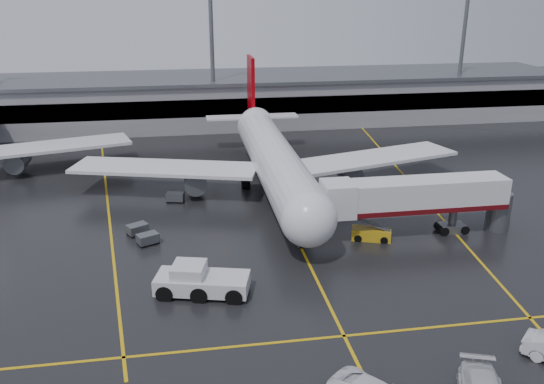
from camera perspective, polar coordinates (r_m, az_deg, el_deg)
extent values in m
plane|color=black|center=(61.15, 1.55, -2.79)|extent=(220.00, 220.00, 0.00)
cube|color=gold|center=(61.14, 1.55, -2.78)|extent=(0.25, 90.00, 0.02)
cube|color=gold|center=(42.28, 7.30, -14.23)|extent=(60.00, 0.25, 0.02)
cube|color=gold|center=(70.11, -16.32, -0.57)|extent=(9.99, 69.35, 0.02)
cube|color=gold|center=(75.20, 13.69, 1.07)|extent=(7.57, 69.64, 0.02)
cube|color=gray|center=(105.74, -3.36, 9.25)|extent=(120.00, 18.00, 8.00)
cube|color=black|center=(97.06, -2.80, 8.59)|extent=(120.00, 0.40, 3.00)
cube|color=#595B60|center=(105.03, -3.41, 11.55)|extent=(122.00, 19.00, 0.60)
cylinder|color=#595B60|center=(98.15, -6.06, 13.36)|extent=(0.70, 0.70, 25.00)
cylinder|color=#595B60|center=(110.34, 18.64, 13.19)|extent=(0.70, 0.70, 25.00)
cylinder|color=silver|center=(67.13, 0.30, 3.14)|extent=(5.20, 36.00, 5.20)
sphere|color=silver|center=(50.50, 3.71, -2.73)|extent=(5.20, 5.20, 5.20)
cone|color=silver|center=(87.09, -2.02, 7.47)|extent=(4.94, 8.00, 4.94)
cube|color=#940006|center=(87.14, -2.14, 10.76)|extent=(0.50, 5.50, 8.50)
cube|color=silver|center=(87.05, -2.02, 7.60)|extent=(14.00, 3.00, 0.25)
cube|color=silver|center=(68.45, -10.78, 2.41)|extent=(22.80, 11.83, 0.40)
cube|color=silver|center=(72.42, 10.25, 3.42)|extent=(22.80, 11.83, 0.40)
cylinder|color=#595B60|center=(67.91, -7.77, 1.20)|extent=(2.60, 4.50, 2.60)
cylinder|color=#595B60|center=(70.85, 7.77, 2.00)|extent=(2.60, 4.50, 2.60)
cylinder|color=#595B60|center=(54.47, 2.94, -4.63)|extent=(0.56, 0.56, 2.00)
cylinder|color=#595B60|center=(70.51, -2.67, 1.22)|extent=(0.56, 0.56, 2.00)
cylinder|color=#595B60|center=(71.48, 2.43, 1.49)|extent=(0.56, 0.56, 2.00)
cylinder|color=black|center=(54.70, 2.93, -5.15)|extent=(0.40, 1.10, 1.10)
cylinder|color=black|center=(70.66, -2.67, 0.88)|extent=(1.00, 1.40, 1.40)
cylinder|color=black|center=(71.63, 2.42, 1.15)|extent=(1.00, 1.40, 1.40)
cube|color=silver|center=(82.01, -21.91, 4.23)|extent=(22.80, 11.83, 0.40)
cylinder|color=#595B60|center=(82.29, -24.30, 2.93)|extent=(2.60, 4.50, 2.60)
cube|color=silver|center=(57.65, 14.53, -0.20)|extent=(18.00, 3.20, 3.00)
cube|color=#4F080C|center=(58.10, 14.42, -1.40)|extent=(18.00, 3.30, 0.50)
cube|color=silver|center=(54.93, 6.66, -0.68)|extent=(3.00, 3.40, 3.30)
cylinder|color=#595B60|center=(60.35, 17.78, -2.57)|extent=(0.80, 0.80, 3.00)
cube|color=#595B60|center=(60.74, 17.68, -3.48)|extent=(2.60, 1.60, 0.90)
cylinder|color=#595B60|center=(62.55, 21.93, -1.79)|extent=(2.40, 2.40, 4.00)
cylinder|color=black|center=(60.26, 16.74, -3.57)|extent=(0.90, 1.80, 0.90)
cylinder|color=black|center=(61.23, 18.60, -3.40)|extent=(0.90, 1.80, 0.90)
cube|color=silver|center=(46.94, -7.04, -9.09)|extent=(8.08, 4.81, 1.30)
cube|color=silver|center=(46.66, -8.41, -7.85)|extent=(3.16, 3.16, 1.08)
cube|color=black|center=(46.66, -8.41, -7.85)|extent=(2.84, 2.84, 0.97)
cylinder|color=black|center=(47.76, -10.36, -9.26)|extent=(2.17, 3.49, 1.40)
cylinder|color=black|center=(47.12, -7.02, -9.50)|extent=(2.17, 3.49, 1.40)
cylinder|color=black|center=(46.65, -3.60, -9.70)|extent=(2.17, 3.49, 1.40)
cube|color=#C39615|center=(57.07, 10.00, -4.19)|extent=(4.13, 2.76, 1.17)
cube|color=#595B60|center=(56.63, 10.06, -3.16)|extent=(3.79, 2.11, 1.33)
cylinder|color=black|center=(57.17, 8.70, -4.36)|extent=(1.29, 1.95, 0.74)
cylinder|color=black|center=(57.21, 11.26, -4.51)|extent=(1.29, 1.95, 0.74)
cube|color=#595B60|center=(56.45, -12.44, -4.58)|extent=(2.37, 2.05, 0.90)
cylinder|color=black|center=(55.95, -12.95, -5.38)|extent=(0.40, 0.20, 0.40)
cylinder|color=black|center=(56.50, -11.46, -5.00)|extent=(0.40, 0.20, 0.40)
cylinder|color=black|center=(56.80, -13.35, -5.01)|extent=(0.40, 0.20, 0.40)
cylinder|color=black|center=(57.34, -11.88, -4.65)|extent=(0.40, 0.20, 0.40)
cube|color=#595B60|center=(58.85, -13.45, -3.61)|extent=(2.38, 2.12, 0.90)
cylinder|color=black|center=(58.32, -13.90, -4.38)|extent=(0.40, 0.20, 0.40)
cylinder|color=black|center=(58.93, -12.50, -4.00)|extent=(0.40, 0.20, 0.40)
cylinder|color=black|center=(59.16, -14.32, -4.06)|extent=(0.40, 0.20, 0.40)
cylinder|color=black|center=(59.76, -12.94, -3.69)|extent=(0.40, 0.20, 0.40)
cube|color=#595B60|center=(66.81, -9.75, -0.46)|extent=(2.22, 1.67, 0.90)
cylinder|color=black|center=(66.68, -10.48, -0.98)|extent=(0.40, 0.20, 0.40)
cylinder|color=black|center=(66.36, -9.13, -1.00)|extent=(0.40, 0.20, 0.40)
cylinder|color=black|center=(67.59, -10.31, -0.68)|extent=(0.40, 0.20, 0.40)
cylinder|color=black|center=(67.28, -8.98, -0.70)|extent=(0.40, 0.20, 0.40)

